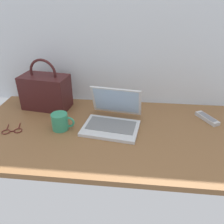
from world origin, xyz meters
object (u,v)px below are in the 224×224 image
(remote_control_near, at_px, (207,118))
(handbag, at_px, (46,91))
(laptop, at_px, (113,118))
(eyeglasses, at_px, (12,131))
(coffee_mug, at_px, (60,121))

(remote_control_near, xyz_separation_m, handbag, (-1.02, 0.06, 0.10))
(laptop, xyz_separation_m, remote_control_near, (0.56, 0.12, -0.03))
(laptop, relative_size, handbag, 1.04)
(laptop, bearing_deg, remote_control_near, 11.59)
(laptop, height_order, remote_control_near, laptop)
(eyeglasses, bearing_deg, laptop, 12.95)
(coffee_mug, height_order, remote_control_near, coffee_mug)
(laptop, bearing_deg, handbag, 158.58)
(laptop, relative_size, eyeglasses, 2.71)
(coffee_mug, height_order, eyeglasses, coffee_mug)
(remote_control_near, xyz_separation_m, eyeglasses, (-1.12, -0.24, -0.01))
(remote_control_near, bearing_deg, handbag, 176.46)
(laptop, height_order, handbag, handbag)
(eyeglasses, height_order, handbag, handbag)
(laptop, relative_size, remote_control_near, 2.12)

